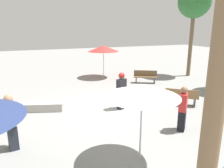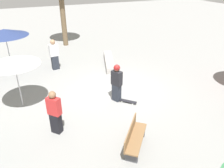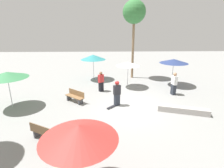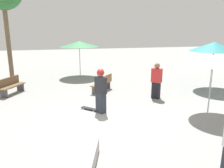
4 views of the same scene
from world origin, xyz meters
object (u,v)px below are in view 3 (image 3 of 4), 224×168
(skateboard, at_px, (112,107))
(shade_umbrella_teal, at_px, (93,57))
(palm_tree_center_right, at_px, (134,13))
(shade_umbrella_white, at_px, (128,64))
(concrete_ledge, at_px, (183,110))
(bystander_watching, at_px, (174,84))
(shade_umbrella_red, at_px, (79,132))
(shade_umbrella_navy, at_px, (174,61))
(bench_far, at_px, (45,133))
(shade_umbrella_green, at_px, (7,75))
(bystander_far, at_px, (101,82))
(bench_near, at_px, (75,96))
(skater_main, at_px, (117,92))

(skateboard, distance_m, shade_umbrella_teal, 7.51)
(palm_tree_center_right, bearing_deg, shade_umbrella_white, 74.88)
(concrete_ledge, height_order, bystander_watching, bystander_watching)
(shade_umbrella_teal, bearing_deg, shade_umbrella_red, 92.26)
(shade_umbrella_teal, height_order, shade_umbrella_navy, shade_umbrella_teal)
(concrete_ledge, xyz_separation_m, palm_tree_center_right, (2.04, -8.44, 6.35))
(palm_tree_center_right, xyz_separation_m, bystander_watching, (-2.60, 5.21, -5.64))
(bench_far, distance_m, palm_tree_center_right, 13.87)
(skateboard, height_order, concrete_ledge, concrete_ledge)
(shade_umbrella_green, distance_m, bystander_watching, 12.01)
(shade_umbrella_green, distance_m, bystander_far, 6.78)
(palm_tree_center_right, bearing_deg, skateboard, 72.06)
(skateboard, xyz_separation_m, bench_near, (2.60, -1.07, 0.37))
(shade_umbrella_green, xyz_separation_m, shade_umbrella_white, (-8.31, -4.05, -0.13))
(concrete_ledge, distance_m, shade_umbrella_white, 6.32)
(shade_umbrella_navy, xyz_separation_m, bystander_far, (6.57, 1.45, -1.43))
(bench_near, xyz_separation_m, shade_umbrella_navy, (-8.38, -3.68, 1.85))
(bench_near, bearing_deg, shade_umbrella_navy, -116.32)
(shade_umbrella_navy, relative_size, shade_umbrella_green, 0.97)
(shade_umbrella_green, xyz_separation_m, palm_tree_center_right, (-9.16, -7.22, 4.29))
(concrete_ledge, bearing_deg, bench_far, 18.91)
(concrete_ledge, distance_m, bench_near, 7.35)
(bench_far, relative_size, shade_umbrella_navy, 0.64)
(skateboard, distance_m, concrete_ledge, 4.57)
(bystander_watching, bearing_deg, concrete_ledge, 159.69)
(bystander_far, bearing_deg, concrete_ledge, 98.42)
(shade_umbrella_navy, distance_m, shade_umbrella_green, 13.26)
(bench_far, xyz_separation_m, shade_umbrella_white, (-4.81, -7.91, 1.69))
(shade_umbrella_navy, relative_size, bystander_far, 1.49)
(shade_umbrella_white, height_order, shade_umbrella_red, shade_umbrella_red)
(shade_umbrella_red, bearing_deg, bench_near, -78.75)
(bystander_watching, bearing_deg, bench_near, 88.99)
(bench_near, bearing_deg, bystander_far, -89.04)
(bystander_watching, distance_m, bystander_far, 5.91)
(bench_far, xyz_separation_m, shade_umbrella_green, (3.50, -3.87, 1.82))
(shade_umbrella_green, bearing_deg, shade_umbrella_teal, -127.34)
(skater_main, bearing_deg, bystander_watching, 176.38)
(skater_main, distance_m, bystander_far, 3.13)
(bench_far, bearing_deg, bystander_watching, 64.04)
(shade_umbrella_navy, bearing_deg, skater_main, 38.88)
(bystander_far, bearing_deg, skater_main, 68.92)
(concrete_ledge, xyz_separation_m, shade_umbrella_red, (5.61, 5.39, 2.02))
(bench_far, bearing_deg, shade_umbrella_navy, 71.25)
(concrete_ledge, xyz_separation_m, shade_umbrella_navy, (-1.30, -5.64, 2.09))
(shade_umbrella_teal, distance_m, shade_umbrella_green, 8.35)
(bench_near, xyz_separation_m, bystander_far, (-1.81, -2.23, 0.42))
(shade_umbrella_white, bearing_deg, palm_tree_center_right, -105.12)
(bench_far, xyz_separation_m, bystander_far, (-2.43, -6.83, 0.42))
(concrete_ledge, height_order, shade_umbrella_green, shade_umbrella_green)
(shade_umbrella_teal, relative_size, bystander_far, 1.51)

